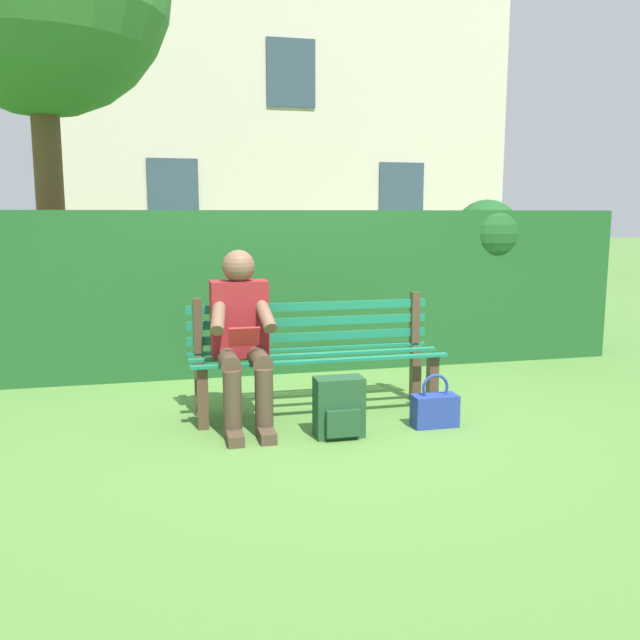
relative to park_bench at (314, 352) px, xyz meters
name	(u,v)px	position (x,y,z in m)	size (l,w,h in m)	color
ground	(317,413)	(0.00, 0.08, -0.43)	(60.00, 60.00, 0.00)	#517F38
park_bench	(314,352)	(0.00, 0.00, 0.00)	(1.77, 0.49, 0.82)	#4C3828
person_seated	(242,334)	(0.54, 0.18, 0.19)	(0.44, 0.73, 1.17)	maroon
hedge_backdrop	(308,285)	(-0.28, -1.49, 0.32)	(5.91, 0.78, 1.54)	#1E5123
building_facade	(276,127)	(-1.41, -9.58, 2.74)	(8.67, 3.24, 6.35)	beige
backpack	(339,408)	(-0.02, 0.60, -0.24)	(0.31, 0.24, 0.38)	#1E4728
handbag	(435,409)	(-0.70, 0.55, -0.31)	(0.30, 0.14, 0.36)	navy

